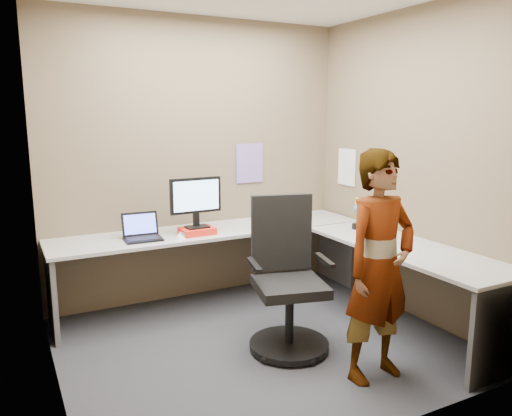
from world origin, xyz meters
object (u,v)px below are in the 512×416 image
monitor (196,198)px  person (379,267)px  office_chair (287,289)px  desk (284,253)px

monitor → person: 1.82m
office_chair → person: (0.32, -0.67, 0.32)m
person → desk: bearing=87.4°
desk → office_chair: (-0.28, -0.52, -0.11)m
desk → person: 1.20m
desk → person: (0.04, -1.18, 0.20)m
desk → monitor: 0.93m
desk → office_chair: 0.60m
monitor → office_chair: (0.35, -1.01, -0.58)m
desk → monitor: (-0.63, 0.49, 0.47)m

